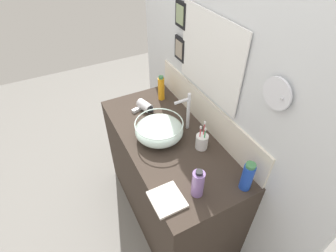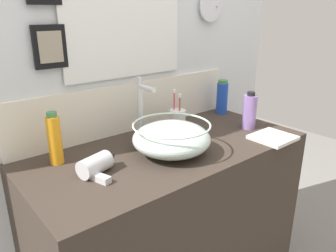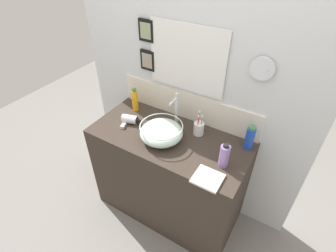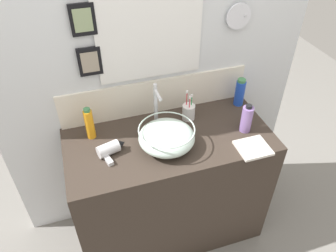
{
  "view_description": "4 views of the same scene",
  "coord_description": "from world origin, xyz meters",
  "views": [
    {
      "loc": [
        1.14,
        -0.59,
        2.12
      ],
      "look_at": [
        -0.01,
        0.0,
        0.99
      ],
      "focal_mm": 28.0,
      "sensor_mm": 36.0,
      "label": 1
    },
    {
      "loc": [
        -0.84,
        -1.01,
        1.45
      ],
      "look_at": [
        -0.01,
        0.0,
        0.99
      ],
      "focal_mm": 35.0,
      "sensor_mm": 36.0,
      "label": 2
    },
    {
      "loc": [
        0.79,
        -1.31,
        2.19
      ],
      "look_at": [
        -0.01,
        0.0,
        0.99
      ],
      "focal_mm": 28.0,
      "sensor_mm": 36.0,
      "label": 3
    },
    {
      "loc": [
        -0.45,
        -1.38,
        2.19
      ],
      "look_at": [
        -0.01,
        0.0,
        0.99
      ],
      "focal_mm": 35.0,
      "sensor_mm": 36.0,
      "label": 4
    }
  ],
  "objects": [
    {
      "name": "ground_plane",
      "position": [
        0.0,
        0.0,
        0.0
      ],
      "size": [
        6.0,
        6.0,
        0.0
      ],
      "primitive_type": "plane",
      "color": "gray"
    },
    {
      "name": "back_panel",
      "position": [
        -0.0,
        0.32,
        1.17
      ],
      "size": [
        1.98,
        0.1,
        2.33
      ],
      "color": "silver",
      "rests_on": "ground"
    },
    {
      "name": "glass_bowl_sink",
      "position": [
        -0.04,
        -0.05,
        0.96
      ],
      "size": [
        0.32,
        0.32,
        0.13
      ],
      "color": "silver",
      "rests_on": "vanity_counter"
    },
    {
      "name": "toothbrush_cup",
      "position": [
        0.17,
        0.15,
        0.94
      ],
      "size": [
        0.08,
        0.08,
        0.2
      ],
      "color": "white",
      "rests_on": "vanity_counter"
    },
    {
      "name": "faucet",
      "position": [
        -0.04,
        0.16,
        1.05
      ],
      "size": [
        0.02,
        0.12,
        0.29
      ],
      "color": "silver",
      "rests_on": "vanity_counter"
    },
    {
      "name": "hair_drier",
      "position": [
        -0.35,
        -0.02,
        0.92
      ],
      "size": [
        0.18,
        0.16,
        0.07
      ],
      "color": "silver",
      "rests_on": "vanity_counter"
    },
    {
      "name": "soap_dispenser",
      "position": [
        -0.44,
        0.16,
        0.99
      ],
      "size": [
        0.05,
        0.05,
        0.21
      ],
      "color": "orange",
      "rests_on": "vanity_counter"
    },
    {
      "name": "hand_towel",
      "position": [
        0.43,
        -0.23,
        0.9
      ],
      "size": [
        0.18,
        0.17,
        0.02
      ],
      "primitive_type": "cube",
      "color": "silver",
      "rests_on": "vanity_counter"
    },
    {
      "name": "vanity_counter",
      "position": [
        0.0,
        0.0,
        0.44
      ],
      "size": [
        1.24,
        0.58,
        0.89
      ],
      "primitive_type": "cube",
      "color": "#382D26",
      "rests_on": "ground"
    },
    {
      "name": "shampoo_bottle",
      "position": [
        0.46,
        -0.06,
        0.98
      ],
      "size": [
        0.07,
        0.07,
        0.19
      ],
      "color": "#8C6BB2",
      "rests_on": "vanity_counter"
    },
    {
      "name": "spray_bottle",
      "position": [
        0.55,
        0.2,
        0.98
      ],
      "size": [
        0.06,
        0.06,
        0.19
      ],
      "color": "blue",
      "rests_on": "vanity_counter"
    }
  ]
}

